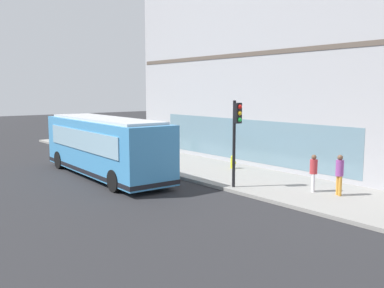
{
  "coord_description": "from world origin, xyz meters",
  "views": [
    {
      "loc": [
        -10.12,
        -16.76,
        4.48
      ],
      "look_at": [
        2.6,
        -1.21,
        1.89
      ],
      "focal_mm": 39.21,
      "sensor_mm": 36.0,
      "label": 1
    }
  ],
  "objects_px": {
    "pedestrian_near_building_entrance": "(340,172)",
    "newspaper_vending_box": "(161,148)",
    "fire_hydrant": "(233,162)",
    "pedestrian_near_hydrant": "(313,171)",
    "traffic_light_near_corner": "(236,127)",
    "city_bus_nearside": "(105,147)"
  },
  "relations": [
    {
      "from": "city_bus_nearside",
      "to": "pedestrian_near_building_entrance",
      "type": "xyz_separation_m",
      "value": [
        5.28,
        -10.32,
        -0.42
      ]
    },
    {
      "from": "city_bus_nearside",
      "to": "pedestrian_near_hydrant",
      "type": "xyz_separation_m",
      "value": [
        5.03,
        -9.25,
        -0.49
      ]
    },
    {
      "from": "traffic_light_near_corner",
      "to": "fire_hydrant",
      "type": "bearing_deg",
      "value": 46.7
    },
    {
      "from": "fire_hydrant",
      "to": "newspaper_vending_box",
      "type": "bearing_deg",
      "value": 91.34
    },
    {
      "from": "fire_hydrant",
      "to": "newspaper_vending_box",
      "type": "distance_m",
      "value": 6.76
    },
    {
      "from": "pedestrian_near_building_entrance",
      "to": "newspaper_vending_box",
      "type": "xyz_separation_m",
      "value": [
        0.73,
        13.86,
        -0.53
      ]
    },
    {
      "from": "pedestrian_near_building_entrance",
      "to": "city_bus_nearside",
      "type": "bearing_deg",
      "value": 117.11
    },
    {
      "from": "pedestrian_near_hydrant",
      "to": "pedestrian_near_building_entrance",
      "type": "relative_size",
      "value": 0.94
    },
    {
      "from": "fire_hydrant",
      "to": "pedestrian_near_building_entrance",
      "type": "distance_m",
      "value": 7.18
    },
    {
      "from": "newspaper_vending_box",
      "to": "pedestrian_near_building_entrance",
      "type": "bearing_deg",
      "value": -93.03
    },
    {
      "from": "traffic_light_near_corner",
      "to": "city_bus_nearside",
      "type": "bearing_deg",
      "value": 114.59
    },
    {
      "from": "traffic_light_near_corner",
      "to": "newspaper_vending_box",
      "type": "distance_m",
      "value": 10.79
    },
    {
      "from": "pedestrian_near_building_entrance",
      "to": "newspaper_vending_box",
      "type": "relative_size",
      "value": 1.89
    },
    {
      "from": "traffic_light_near_corner",
      "to": "pedestrian_near_hydrant",
      "type": "distance_m",
      "value": 3.79
    },
    {
      "from": "newspaper_vending_box",
      "to": "fire_hydrant",
      "type": "bearing_deg",
      "value": -88.66
    },
    {
      "from": "pedestrian_near_building_entrance",
      "to": "fire_hydrant",
      "type": "bearing_deg",
      "value": 82.83
    },
    {
      "from": "traffic_light_near_corner",
      "to": "pedestrian_near_building_entrance",
      "type": "relative_size",
      "value": 2.28
    },
    {
      "from": "pedestrian_near_building_entrance",
      "to": "newspaper_vending_box",
      "type": "distance_m",
      "value": 13.89
    },
    {
      "from": "traffic_light_near_corner",
      "to": "pedestrian_near_hydrant",
      "type": "bearing_deg",
      "value": -52.82
    },
    {
      "from": "traffic_light_near_corner",
      "to": "newspaper_vending_box",
      "type": "bearing_deg",
      "value": 73.46
    },
    {
      "from": "city_bus_nearside",
      "to": "pedestrian_near_hydrant",
      "type": "bearing_deg",
      "value": -61.44
    },
    {
      "from": "fire_hydrant",
      "to": "pedestrian_near_hydrant",
      "type": "relative_size",
      "value": 0.46
    }
  ]
}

